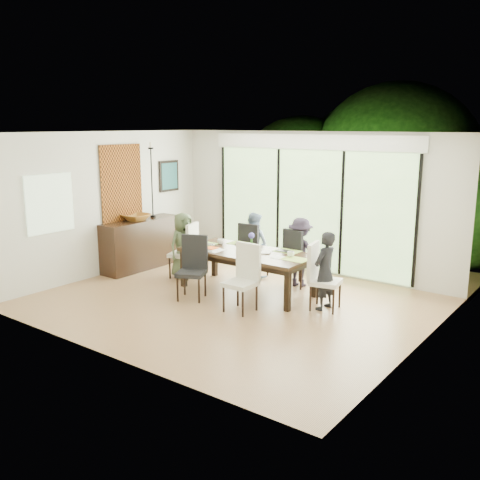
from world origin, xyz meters
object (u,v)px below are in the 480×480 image
Objects in this scene: chair_left_end at (183,250)px; person_left_end at (183,245)px; bowl at (136,217)px; chair_near_right at (240,278)px; person_far_left at (254,245)px; chair_far_left at (255,249)px; cup_c at (291,254)px; chair_near_left at (191,268)px; person_right_end at (325,271)px; chair_right_end at (326,277)px; laptop at (205,245)px; sideboard at (141,244)px; cup_b at (251,251)px; table_top at (247,253)px; person_far_right at (300,252)px; chair_far_right at (301,257)px; cup_a at (221,242)px; vase at (251,248)px.

chair_left_end is 0.85× the size of person_left_end.
person_left_end is 2.38× the size of bowl.
person_far_left reaches higher than chair_near_right.
chair_far_left is 1.48m from cup_c.
chair_near_left is 0.85× the size of person_left_end.
person_right_end is 2.38× the size of bowl.
laptop is at bearing 81.05° from chair_right_end.
person_right_end is at bearing 0.16° from sideboard.
chair_near_right is at bearing -65.56° from cup_b.
table_top is at bearing -80.11° from person_left_end.
person_left_end reaches higher than chair_near_right.
person_left_end is at bearing -177.49° from cup_c.
person_far_left is at bearing -7.07° from person_far_right.
chair_far_right is 3.34m from bowl.
cup_a is at bearing 4.83° from sideboard.
person_far_left is 0.94m from vase.
chair_near_left is at bearing -120.87° from vase.
vase is at bearing 45.00° from table_top.
chair_near_right is at bearing -15.44° from sideboard.
cup_c is at bearing -77.60° from person_left_end.
sideboard is at bearing 27.11° from chair_far_right.
table_top is at bearing -12.09° from cup_a.
cup_b is (1.00, 0.00, 0.03)m from laptop.
sideboard reaches higher than cup_c.
chair_near_right is at bearing -37.37° from laptop.
cup_b is 0.68m from cup_c.
chair_far_left reaches higher than table_top.
table_top is at bearing 2.44° from bowl.
cup_a is at bearing 51.37° from laptop.
person_far_left reaches higher than cup_a.
cup_a is 1.50m from cup_c.
chair_near_left is at bearing 86.75° from chair_far_left.
chair_near_left is 8.87× the size of cup_a.
table_top is 1.86× the size of person_left_end.
chair_near_left is 1.64m from cup_c.
laptop is (-2.33, -0.10, 0.11)m from person_right_end.
cup_a is (0.80, 0.15, 0.24)m from chair_left_end.
person_far_right is at bearing -57.87° from person_left_end.
chair_far_left is 0.78m from cup_a.
person_left_end is at bearing 163.31° from laptop.
vase is at bearing 123.69° from cup_b.
chair_left_end and chair_near_right have the same top height.
bowl is at bearing -177.56° from table_top.
cup_c is at bearing 1.87° from sideboard.
person_far_right reaches higher than cup_a.
chair_near_right is 0.85× the size of person_left_end.
chair_near_left is 3.33× the size of laptop.
chair_far_right is 2.03× the size of bowl.
bowl reaches higher than chair_far_left.
person_far_left is at bearing 69.81° from cup_a.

